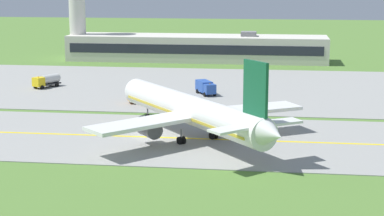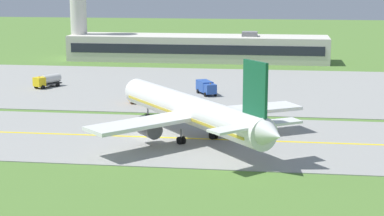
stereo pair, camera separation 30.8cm
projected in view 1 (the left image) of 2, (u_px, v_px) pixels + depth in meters
ground_plane at (149, 138)px, 90.38m from camera, size 500.00×500.00×0.00m
taxiway_strip at (149, 137)px, 90.37m from camera, size 240.00×28.00×0.10m
apron_pad at (238, 88)px, 129.86m from camera, size 140.00×52.00×0.10m
taxiway_centreline at (149, 137)px, 90.35m from camera, size 220.00×0.60×0.01m
airplane_lead at (192, 111)px, 88.55m from camera, size 29.33×33.28×12.70m
service_truck_baggage at (47, 80)px, 130.01m from camera, size 4.69×6.25×2.65m
service_truck_fuel at (206, 87)px, 122.35m from camera, size 4.59×6.27×2.60m
service_truck_catering at (144, 95)px, 114.40m from camera, size 6.32×4.31×2.60m
terminal_building at (197, 48)px, 170.85m from camera, size 68.71×12.86×7.92m
traffic_cone_mid_edge at (258, 120)px, 99.96m from camera, size 0.44×0.44×0.60m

